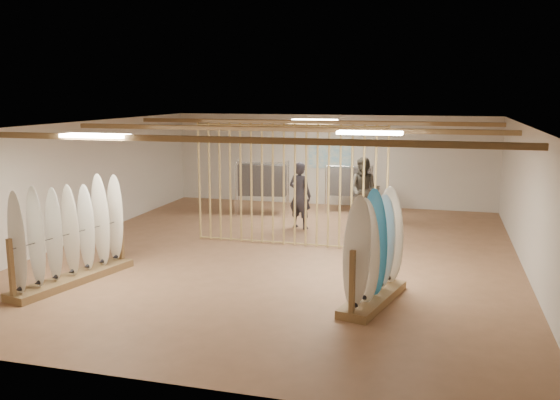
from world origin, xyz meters
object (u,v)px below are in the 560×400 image
(rack_right, at_px, (374,266))
(clothing_rack_a, at_px, (262,180))
(shopper_b, at_px, (364,186))
(clothing_rack_b, at_px, (349,182))
(rack_left, at_px, (72,249))
(shopper_a, at_px, (300,191))

(rack_right, relative_size, clothing_rack_a, 1.30)
(clothing_rack_a, xyz_separation_m, shopper_b, (2.94, -0.25, -0.02))
(shopper_b, bearing_deg, clothing_rack_a, 179.94)
(shopper_b, bearing_deg, clothing_rack_b, 120.62)
(clothing_rack_a, bearing_deg, shopper_b, -13.23)
(rack_left, height_order, clothing_rack_a, rack_left)
(rack_left, height_order, clothing_rack_b, rack_left)
(clothing_rack_a, height_order, shopper_a, shopper_a)
(rack_right, bearing_deg, shopper_a, 130.05)
(clothing_rack_a, height_order, clothing_rack_b, clothing_rack_a)
(shopper_b, bearing_deg, rack_right, -76.37)
(clothing_rack_a, relative_size, clothing_rack_b, 1.11)
(rack_left, relative_size, rack_right, 1.32)
(clothing_rack_b, distance_m, shopper_a, 2.51)
(rack_right, relative_size, shopper_a, 1.04)
(clothing_rack_b, bearing_deg, clothing_rack_a, -159.81)
(rack_right, bearing_deg, shopper_b, 112.89)
(rack_right, relative_size, shopper_b, 1.02)
(shopper_b, bearing_deg, shopper_a, -139.57)
(rack_right, xyz_separation_m, shopper_a, (-2.47, 5.07, 0.34))
(shopper_b, bearing_deg, rack_left, -119.95)
(clothing_rack_a, relative_size, shopper_b, 0.78)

